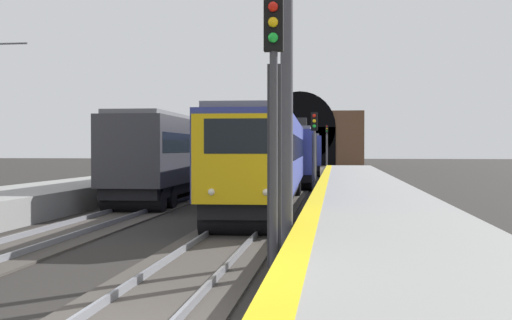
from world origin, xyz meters
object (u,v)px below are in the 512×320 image
Objects in this scene: train_adjacent_platform at (214,152)px; railway_signal_near at (274,111)px; railway_signal_far at (327,142)px; train_main_approaching at (295,153)px; overhead_signal_gantry at (91,13)px; railway_signal_mid at (314,144)px.

train_adjacent_platform is 6.84× the size of railway_signal_near.
railway_signal_far reaches higher than railway_signal_near.
railway_signal_near is at bearing 0.00° from railway_signal_far.
railway_signal_near is 0.96× the size of railway_signal_far.
train_main_approaching is 6.63× the size of overhead_signal_gantry.
overhead_signal_gantry reaches higher than train_main_approaching.
overhead_signal_gantry reaches higher than train_adjacent_platform.
railway_signal_far is at bearing -180.00° from railway_signal_mid.
train_main_approaching is at bearing -171.22° from railway_signal_mid.
railway_signal_near is at bearing -110.76° from overhead_signal_gantry.
railway_signal_far is (76.16, 0.00, 0.12)m from railway_signal_near.
railway_signal_mid is (24.48, 0.00, -0.50)m from railway_signal_near.
railway_signal_near is at bearing 1.12° from train_main_approaching.
train_main_approaching is at bearing -4.31° from overhead_signal_gantry.
railway_signal_far is (45.23, -6.95, 1.08)m from train_adjacent_platform.
railway_signal_near is 76.16m from railway_signal_far.
train_main_approaching is at bearing -177.17° from railway_signal_near.
railway_signal_near is 24.48m from railway_signal_mid.
railway_signal_mid is (-11.51, -1.78, 0.57)m from train_main_approaching.
train_adjacent_platform is (-5.05, 5.18, 0.11)m from train_main_approaching.
railway_signal_mid is at bearing -180.00° from railway_signal_near.
railway_signal_far is (51.68, 0.00, 0.62)m from railway_signal_mid.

